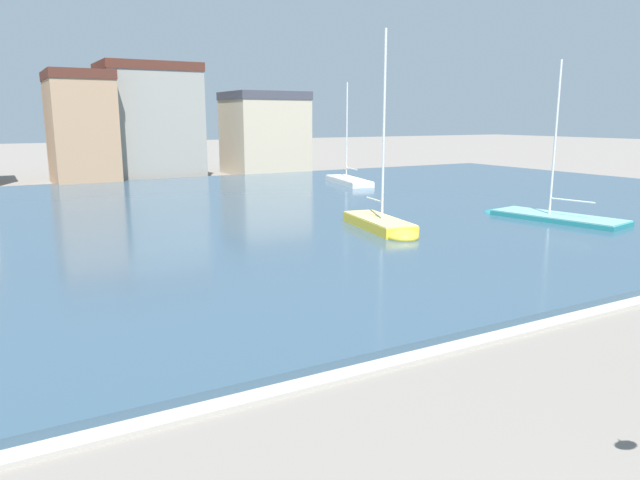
{
  "coord_description": "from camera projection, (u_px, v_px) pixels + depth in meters",
  "views": [
    {
      "loc": [
        -6.89,
        -1.25,
        5.7
      ],
      "look_at": [
        1.48,
        13.43,
        2.2
      ],
      "focal_mm": 33.18,
      "sensor_mm": 36.0,
      "label": 1
    }
  ],
  "objects": [
    {
      "name": "harbor_water",
      "position": [
        136.0,
        223.0,
        31.77
      ],
      "size": [
        89.04,
        42.83,
        0.33
      ],
      "primitive_type": "cube",
      "color": "#334C60",
      "rests_on": "ground"
    },
    {
      "name": "quay_edge_coping",
      "position": [
        356.0,
        372.0,
        13.36
      ],
      "size": [
        89.04,
        0.5,
        0.12
      ],
      "primitive_type": "cube",
      "color": "#ADA89E",
      "rests_on": "ground"
    },
    {
      "name": "sailboat_white",
      "position": [
        346.0,
        182.0,
        49.72
      ],
      "size": [
        3.35,
        8.02,
        8.53
      ],
      "color": "white",
      "rests_on": "ground"
    },
    {
      "name": "sailboat_yellow",
      "position": [
        383.0,
        227.0,
        28.77
      ],
      "size": [
        2.62,
        6.19,
        9.73
      ],
      "color": "gold",
      "rests_on": "ground"
    },
    {
      "name": "sailboat_teal",
      "position": [
        546.0,
        218.0,
        32.06
      ],
      "size": [
        3.64,
        8.17,
        8.64
      ],
      "color": "teal",
      "rests_on": "ground"
    },
    {
      "name": "townhouse_corner_house",
      "position": [
        81.0,
        128.0,
        51.48
      ],
      "size": [
        5.24,
        7.33,
        9.63
      ],
      "color": "tan",
      "rests_on": "ground"
    },
    {
      "name": "townhouse_narrow_midrow",
      "position": [
        150.0,
        122.0,
        55.97
      ],
      "size": [
        8.76,
        7.25,
        10.66
      ],
      "color": "gray",
      "rests_on": "ground"
    },
    {
      "name": "townhouse_end_terrace",
      "position": [
        265.0,
        133.0,
        60.99
      ],
      "size": [
        7.6,
        7.05,
        8.27
      ],
      "color": "#C6B293",
      "rests_on": "ground"
    }
  ]
}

